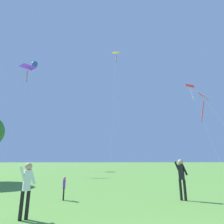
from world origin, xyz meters
TOP-DOWN VIEW (x-y plane):
  - kite_pink_low at (11.48, 18.20)m, footprint 3.54×5.37m
  - kite_purple_streamer at (-12.54, 24.43)m, footprint 4.96×6.21m
  - kite_yellow_diamond at (3.28, 41.09)m, footprint 3.46×9.98m
  - kite_red_high at (21.58, 38.25)m, footprint 2.85×10.96m
  - kite_blue_delta at (-16.92, 38.97)m, footprint 2.41×7.27m
  - person_in_blue_jacket at (-4.07, 3.81)m, footprint 0.52×0.31m
  - person_in_red_shirt at (2.10, 6.06)m, footprint 0.51×0.43m
  - person_child_small at (-3.31, 6.64)m, footprint 0.14×0.33m

SIDE VIEW (x-z plane):
  - person_child_small at x=-3.31m, z-range 0.10..1.13m
  - person_in_blue_jacket at x=-4.07m, z-range 0.17..1.84m
  - person_in_red_shirt at x=2.10m, z-range 0.18..1.99m
  - kite_pink_low at x=11.48m, z-range 3.75..14.14m
  - kite_purple_streamer at x=-12.54m, z-range 6.87..23.54m
  - kite_red_high at x=21.58m, z-range 8.39..29.10m
  - kite_blue_delta at x=-16.92m, z-range 11.55..36.74m
  - kite_yellow_diamond at x=3.28m, z-range 13.26..43.90m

